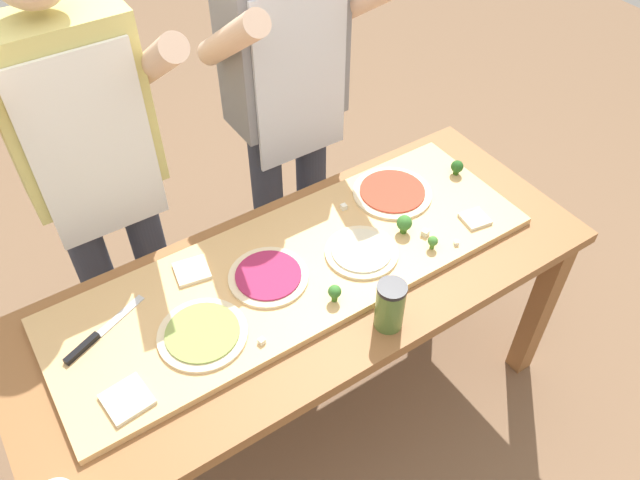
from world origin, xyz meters
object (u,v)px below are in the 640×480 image
Objects in this scene: broccoli_floret_front_right at (433,242)px; cheese_crumble_a at (425,233)px; pizza_slice_far_right at (475,219)px; cheese_crumble_d at (344,207)px; pizza_whole_pesto_green at (203,334)px; pizza_whole_beet_magenta at (268,276)px; broccoli_floret_back_left at (457,167)px; pizza_whole_cheese_artichoke at (362,252)px; broccoli_floret_front_left at (404,223)px; cheese_crumble_b at (262,341)px; sauce_jar at (390,306)px; broccoli_floret_center_left at (335,292)px; pizza_slice_near_left at (192,271)px; chefs_knife at (94,338)px; cheese_crumble_c at (456,243)px; prep_table at (306,301)px; pizza_slice_center at (127,399)px; cook_right at (287,92)px; cook_left at (91,160)px; pizza_whole_tomato_red at (392,192)px.

broccoli_floret_front_right is 2.35× the size of cheese_crumble_a.
cheese_crumble_d reaches higher than pizza_slice_far_right.
pizza_whole_pesto_green is at bearing -161.34° from cheese_crumble_d.
pizza_whole_beet_magenta is at bearing 160.48° from broccoli_floret_front_right.
broccoli_floret_front_right is at bearing -143.17° from broccoli_floret_back_left.
broccoli_floret_back_left is (0.30, 0.23, 0.00)m from broccoli_floret_front_right.
broccoli_floret_front_left reaches higher than pizza_whole_cheese_artichoke.
sauce_jar is at bearing -19.93° from cheese_crumble_b.
cheese_crumble_b is at bearing -42.24° from pizza_whole_pesto_green.
broccoli_floret_back_left is 0.43m from cheese_crumble_d.
broccoli_floret_center_left is at bearing -148.39° from pizza_whole_cheese_artichoke.
pizza_slice_near_left is 1.79× the size of broccoli_floret_back_left.
chefs_knife is at bearing 170.09° from pizza_whole_cheese_artichoke.
pizza_slice_far_right is at bearing -11.47° from cheese_crumble_a.
pizza_slice_near_left is 4.91× the size of cheese_crumble_a.
broccoli_floret_front_left is 3.56× the size of cheese_crumble_d.
broccoli_floret_front_right reaches higher than cheese_crumble_c.
sauce_jar is at bearing -56.92° from pizza_whole_beet_magenta.
pizza_whole_beet_magenta is at bearing 160.11° from cheese_crumble_c.
pizza_slice_far_right is at bearing 21.57° from cheese_crumble_c.
prep_table is at bearing -10.67° from chefs_knife.
prep_table is 16.45× the size of pizza_slice_center.
broccoli_floret_front_left is at bearing -8.03° from chefs_knife.
cheese_crumble_a is at bearing -9.94° from prep_table.
broccoli_floret_center_left is (0.11, -0.18, 0.03)m from pizza_whole_beet_magenta.
cheese_crumble_b is 0.92m from cook_right.
cook_left is (0.20, 0.70, 0.20)m from pizza_slice_center.
broccoli_floret_back_left reaches higher than pizza_slice_far_right.
pizza_slice_near_left is at bearing 71.88° from pizza_whole_pesto_green.
pizza_whole_beet_magenta is 0.14× the size of cook_right.
broccoli_floret_front_right is 0.03× the size of cook_left.
broccoli_floret_back_left is at bearing 31.22° from cheese_crumble_a.
chefs_knife is 0.50m from pizza_whole_beet_magenta.
broccoli_floret_front_right reaches higher than cheese_crumble_b.
sauce_jar is 0.09× the size of cook_right.
broccoli_floret_back_left is (0.11, 0.21, 0.02)m from pizza_slice_far_right.
pizza_whole_tomato_red is 1.06m from pizza_slice_center.
prep_table is 0.43m from cheese_crumble_a.
pizza_whole_cheese_artichoke is at bearing -9.91° from chefs_knife.
pizza_whole_pesto_green is at bearing -174.26° from prep_table.
sauce_jar is 0.89m from cook_right.
pizza_whole_tomato_red is at bearing 171.46° from broccoli_floret_back_left.
pizza_slice_near_left is 1.51× the size of broccoli_floret_front_left.
pizza_whole_beet_magenta reaches higher than prep_table.
broccoli_floret_center_left is (0.37, -0.09, 0.03)m from pizza_whole_pesto_green.
pizza_slice_far_right is at bearing -60.03° from pizza_whole_tomato_red.
broccoli_floret_center_left reaches higher than broccoli_floret_back_left.
broccoli_floret_front_left reaches higher than cheese_crumble_a.
broccoli_floret_front_right reaches higher than prep_table.
chefs_knife is at bearing 151.65° from sauce_jar.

